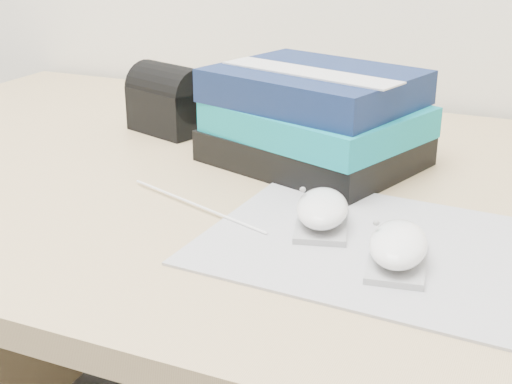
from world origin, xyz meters
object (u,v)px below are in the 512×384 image
at_px(book_stack, 315,118).
at_px(mouse_rear, 322,211).
at_px(desk, 364,332).
at_px(mouse_front, 398,247).
at_px(pouch, 170,99).

bearing_deg(book_stack, mouse_rear, -68.29).
relative_size(desk, mouse_rear, 14.90).
bearing_deg(mouse_front, pouch, 144.04).
bearing_deg(mouse_rear, mouse_front, -29.91).
distance_m(mouse_front, pouch, 0.52).
height_order(mouse_front, pouch, pouch).
bearing_deg(book_stack, mouse_front, -55.72).
xyz_separation_m(book_stack, pouch, (-0.25, 0.05, -0.01)).
height_order(desk, pouch, pouch).
xyz_separation_m(mouse_rear, mouse_front, (0.09, -0.05, -0.00)).
bearing_deg(book_stack, desk, -6.13).
bearing_deg(desk, mouse_rear, -91.76).
bearing_deg(pouch, mouse_front, -35.96).
bearing_deg(desk, book_stack, 173.87).
xyz_separation_m(mouse_front, pouch, (-0.42, 0.30, 0.03)).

